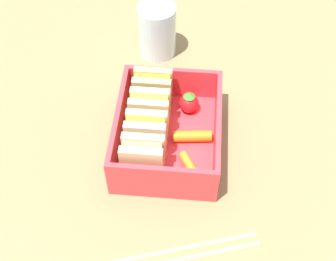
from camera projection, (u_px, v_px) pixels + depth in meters
The scene contains 12 objects.
ground_plane at pixel (168, 148), 59.95cm from camera, with size 120.00×120.00×2.00cm, color #90714B.
bento_tray at pixel (168, 141), 58.70cm from camera, with size 15.81×12.55×1.20cm, color #E6363F.
bento_rim at pixel (168, 127), 56.47cm from camera, with size 15.81×12.55×4.49cm.
sandwich_left at pixel (143, 158), 52.92cm from camera, with size 2.87×4.84×5.56cm.
sandwich_center_left at pixel (146, 134), 55.10cm from camera, with size 2.87×4.84×5.56cm.
sandwich_center at pixel (150, 112), 57.27cm from camera, with size 2.87×4.84×5.56cm.
sandwich_center_right at pixel (153, 91), 59.44cm from camera, with size 2.87×4.84×5.56cm.
carrot_stick_left at pixel (191, 169), 54.71cm from camera, with size 1.09×1.09×4.70cm, color orange.
carrot_stick_far_left at pixel (192, 137), 57.44cm from camera, with size 1.42×1.42×4.71cm, color orange.
strawberry_far_left at pixel (189, 103), 60.07cm from camera, with size 2.51×2.51×3.11cm.
chopstick_pair at pixel (172, 255), 49.56cm from camera, with size 7.37×18.87×0.70cm.
drinking_glass at pixel (157, 30), 66.90cm from camera, with size 5.43×5.43×7.88cm, color silver.
Camera 1 is at (-35.39, -3.10, 47.34)cm, focal length 50.00 mm.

